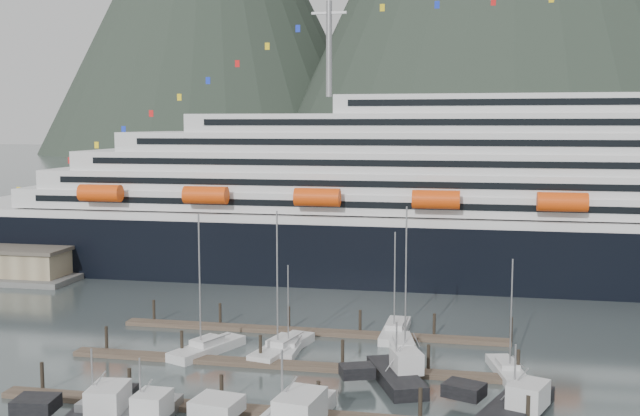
# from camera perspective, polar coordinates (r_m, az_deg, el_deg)

# --- Properties ---
(ground) EXTENTS (1600.00, 1600.00, 0.00)m
(ground) POSITION_cam_1_polar(r_m,az_deg,el_deg) (77.36, 0.46, -12.94)
(ground) COLOR #455152
(ground) RESTS_ON ground
(cruise_ship) EXTENTS (210.00, 30.40, 50.30)m
(cruise_ship) POSITION_cam_1_polar(r_m,az_deg,el_deg) (128.42, 18.51, -0.01)
(cruise_ship) COLOR black
(cruise_ship) RESTS_ON ground
(dock_near) EXTENTS (48.18, 2.28, 3.20)m
(dock_near) POSITION_cam_1_polar(r_m,az_deg,el_deg) (69.28, -5.29, -15.06)
(dock_near) COLOR #44362C
(dock_near) RESTS_ON ground
(dock_mid) EXTENTS (48.18, 2.28, 3.20)m
(dock_mid) POSITION_cam_1_polar(r_m,az_deg,el_deg) (81.08, -2.62, -11.80)
(dock_mid) COLOR #44362C
(dock_mid) RESTS_ON ground
(dock_far) EXTENTS (48.18, 2.28, 3.20)m
(dock_far) POSITION_cam_1_polar(r_m,az_deg,el_deg) (93.21, -0.68, -9.36)
(dock_far) COLOR #44362C
(dock_far) RESTS_ON ground
(sailboat_a) EXTENTS (6.61, 10.41, 16.41)m
(sailboat_a) POSITION_cam_1_polar(r_m,az_deg,el_deg) (86.54, -8.60, -10.58)
(sailboat_a) COLOR silver
(sailboat_a) RESTS_ON ground
(sailboat_b) EXTENTS (5.40, 11.55, 16.73)m
(sailboat_b) POSITION_cam_1_polar(r_m,az_deg,el_deg) (85.94, -2.89, -10.64)
(sailboat_b) COLOR silver
(sailboat_b) RESTS_ON ground
(sailboat_c) EXTENTS (2.37, 8.21, 10.47)m
(sailboat_c) POSITION_cam_1_polar(r_m,az_deg,el_deg) (86.20, -2.30, -10.63)
(sailboat_c) COLOR silver
(sailboat_c) RESTS_ON ground
(sailboat_d) EXTENTS (5.08, 12.07, 17.28)m
(sailboat_d) POSITION_cam_1_polar(r_m,az_deg,el_deg) (85.79, 6.39, -10.70)
(sailboat_d) COLOR silver
(sailboat_d) RESTS_ON ground
(sailboat_g) EXTENTS (3.00, 11.02, 13.35)m
(sailboat_g) POSITION_cam_1_polar(r_m,az_deg,el_deg) (93.14, 5.75, -9.33)
(sailboat_g) COLOR silver
(sailboat_g) RESTS_ON ground
(sailboat_h) EXTENTS (4.26, 8.88, 12.66)m
(sailboat_h) POSITION_cam_1_polar(r_m,az_deg,el_deg) (80.91, 14.07, -11.95)
(sailboat_h) COLOR silver
(sailboat_h) RESTS_ON ground
(trawler_a) EXTENTS (9.93, 13.69, 7.35)m
(trawler_a) POSITION_cam_1_polar(r_m,az_deg,el_deg) (69.28, -17.00, -14.77)
(trawler_a) COLOR black
(trawler_a) RESTS_ON ground
(trawler_d) EXTENTS (10.40, 12.72, 7.30)m
(trawler_d) POSITION_cam_1_polar(r_m,az_deg,el_deg) (69.88, 14.44, -14.51)
(trawler_d) COLOR black
(trawler_d) RESTS_ON ground
(trawler_e) EXTENTS (9.21, 11.06, 6.83)m
(trawler_e) POSITION_cam_1_polar(r_m,az_deg,el_deg) (76.35, 5.73, -12.54)
(trawler_e) COLOR black
(trawler_e) RESTS_ON ground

